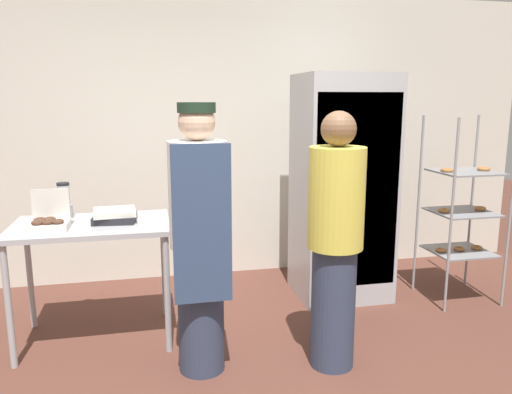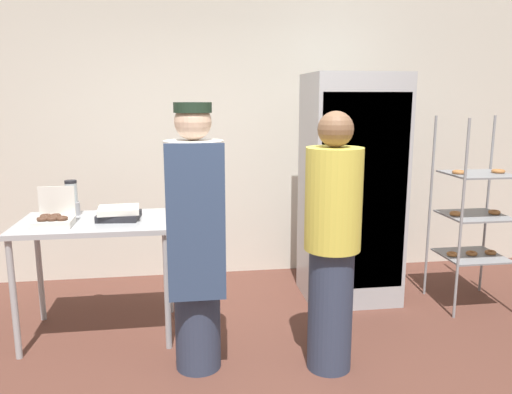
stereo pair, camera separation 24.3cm
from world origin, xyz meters
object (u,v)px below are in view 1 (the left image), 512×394
object	(u,v)px
blender_pitcher	(64,203)
person_baker	(199,237)
person_customer	(335,241)
refrigerator	(342,188)
binder_stack	(115,216)
donut_box	(49,223)
baking_rack	(462,212)

from	to	relation	value
blender_pitcher	person_baker	bearing A→B (deg)	-41.36
person_customer	blender_pitcher	bearing A→B (deg)	152.25
refrigerator	binder_stack	size ratio (longest dim) A/B	6.28
refrigerator	donut_box	bearing A→B (deg)	-166.68
refrigerator	blender_pitcher	world-z (taller)	refrigerator
blender_pitcher	person_customer	bearing A→B (deg)	-27.75
refrigerator	blender_pitcher	xyz separation A→B (m)	(-2.27, -0.23, 0.02)
baking_rack	blender_pitcher	xyz separation A→B (m)	(-3.26, 0.09, 0.21)
donut_box	person_customer	distance (m)	1.92
blender_pitcher	binder_stack	size ratio (longest dim) A/B	0.85
refrigerator	person_customer	distance (m)	1.27
baking_rack	donut_box	bearing A→B (deg)	-175.85
baking_rack	person_baker	bearing A→B (deg)	-163.05
refrigerator	binder_stack	distance (m)	1.95
binder_stack	person_baker	size ratio (longest dim) A/B	0.18
baking_rack	binder_stack	xyz separation A→B (m)	(-2.89, -0.11, 0.14)
blender_pitcher	person_baker	size ratio (longest dim) A/B	0.15
blender_pitcher	person_customer	distance (m)	1.99
donut_box	binder_stack	size ratio (longest dim) A/B	0.84
binder_stack	person_customer	bearing A→B (deg)	-27.67
blender_pitcher	person_customer	xyz separation A→B (m)	(1.76, -0.93, -0.14)
binder_stack	person_baker	world-z (taller)	person_baker
refrigerator	person_baker	distance (m)	1.71
blender_pitcher	refrigerator	bearing A→B (deg)	5.68
donut_box	person_baker	xyz separation A→B (m)	(0.97, -0.48, -0.03)
blender_pitcher	person_baker	distance (m)	1.22
baking_rack	person_baker	world-z (taller)	person_baker
baking_rack	donut_box	xyz separation A→B (m)	(-3.31, -0.24, 0.14)
person_baker	person_customer	bearing A→B (deg)	-8.42
baking_rack	blender_pitcher	bearing A→B (deg)	178.50
donut_box	blender_pitcher	xyz separation A→B (m)	(0.06, 0.33, 0.07)
donut_box	person_baker	distance (m)	1.08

